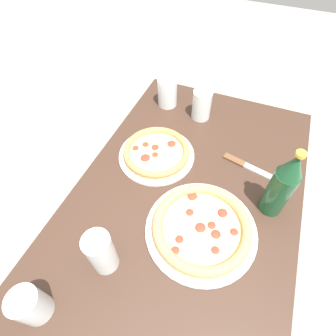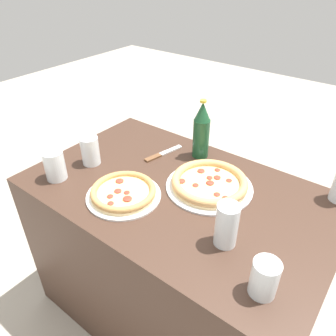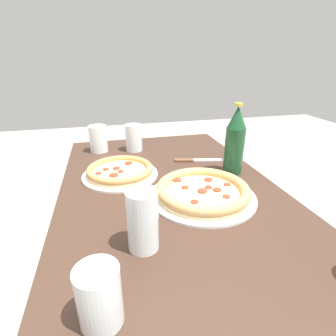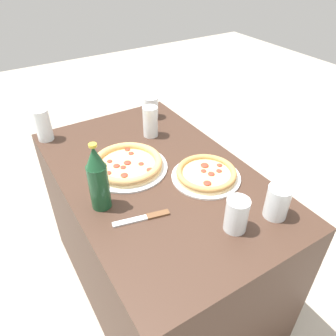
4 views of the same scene
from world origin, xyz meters
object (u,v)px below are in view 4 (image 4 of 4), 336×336
Objects in this scene: glass_orange_juice at (277,204)px; glass_lemonade at (150,123)px; glass_mango_juice at (151,108)px; glass_water at (236,216)px; glass_red_wine at (43,127)px; beer_bottle at (98,178)px; knife at (144,218)px; pizza_margherita at (127,164)px; pizza_salami at (206,174)px.

glass_orange_juice is 0.72m from glass_lemonade.
glass_water reaches higher than glass_mango_juice.
glass_water is 0.80× the size of glass_red_wine.
glass_red_wine reaches higher than glass_mango_juice.
beer_bottle is (0.34, 0.34, 0.07)m from glass_water.
glass_water is 0.61× the size of knife.
knife is (0.20, 0.24, -0.05)m from glass_water.
glass_mango_juice is 0.72× the size of glass_red_wine.
glass_mango_juice is 0.19m from glass_lemonade.
pizza_margherita is at bearing 138.64° from glass_mango_juice.
pizza_salami is 0.44m from beer_bottle.
glass_red_wine reaches higher than glass_orange_juice.
pizza_salami is at bearing 172.98° from glass_mango_juice.
glass_red_wine is at bearing 28.63° from pizza_margherita.
glass_red_wine is at bearing 11.62° from knife.
glass_mango_juice is 0.90× the size of glass_water.
pizza_salami is 2.29× the size of glass_orange_juice.
glass_lemonade is (0.71, 0.10, 0.01)m from glass_orange_juice.
pizza_salami is at bearing -17.34° from glass_water.
glass_mango_juice is at bearing 0.29° from glass_orange_juice.
glass_lemonade is (-0.17, 0.10, 0.01)m from glass_mango_juice.
pizza_salami is 0.33m from pizza_margherita.
glass_orange_juice is at bearing -149.82° from glass_red_wine.
glass_lemonade reaches higher than knife.
pizza_margherita is (0.22, 0.24, 0.00)m from pizza_salami.
glass_lemonade is (0.19, -0.22, 0.04)m from pizza_margherita.
glass_water reaches higher than glass_orange_juice.
glass_water is (-0.85, 0.16, 0.00)m from glass_mango_juice.
beer_bottle is at bearing -175.19° from glass_red_wine.
pizza_margherita is at bearing 31.38° from glass_orange_juice.
beer_bottle reaches higher than glass_red_wine.
glass_lemonade is at bearing -117.22° from glass_red_wine.
knife is (-0.07, 0.32, -0.02)m from pizza_salami.
glass_water reaches higher than pizza_salami.
beer_bottle reaches higher than glass_water.
glass_orange_juice is 0.82× the size of glass_lemonade.
glass_lemonade is 0.56× the size of beer_bottle.
beer_bottle is at bearing 131.22° from glass_lemonade.
glass_orange_juice reaches higher than pizza_salami.
beer_bottle reaches higher than glass_mango_juice.
glass_orange_juice is at bearing -148.62° from pizza_margherita.
glass_red_wine is at bearing 30.18° from glass_orange_juice.
knife is (0.22, 0.40, -0.05)m from glass_orange_juice.
glass_orange_juice is (-0.03, -0.16, -0.00)m from glass_water.
glass_mango_juice is 0.87m from glass_water.
beer_bottle is (0.36, 0.50, 0.07)m from glass_orange_juice.
glass_mango_juice is 0.55m from glass_red_wine.
glass_lemonade is 0.50m from glass_red_wine.
glass_mango_juice is 0.75× the size of glass_lemonade.
knife is at bearing 102.81° from pizza_salami.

